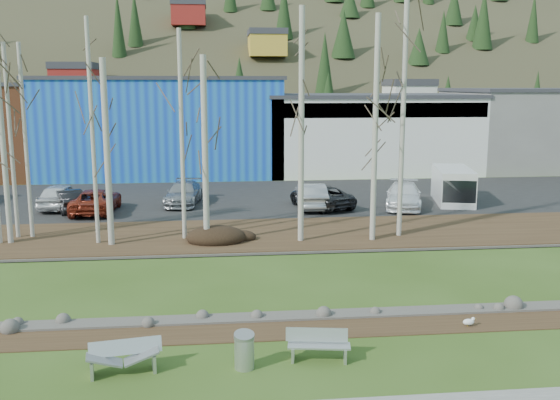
{
  "coord_description": "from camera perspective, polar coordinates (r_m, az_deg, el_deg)",
  "views": [
    {
      "loc": [
        -1.59,
        -16.45,
        7.65
      ],
      "look_at": [
        1.34,
        11.13,
        2.5
      ],
      "focal_mm": 40.0,
      "sensor_mm": 36.0,
      "label": 1
    }
  ],
  "objects": [
    {
      "name": "car_3",
      "position": [
        40.03,
        -8.81,
        0.6
      ],
      "size": [
        2.53,
        5.05,
        1.41
      ],
      "primitive_type": "imported",
      "rotation": [
        0.0,
        0.0,
        -0.12
      ],
      "color": "gray",
      "rests_on": "parking_lot"
    },
    {
      "name": "birch_7",
      "position": [
        29.68,
        1.96,
        6.71
      ],
      "size": [
        0.28,
        0.28,
        11.06
      ],
      "color": "beige",
      "rests_on": "far_bank"
    },
    {
      "name": "car_1",
      "position": [
        39.55,
        -18.8,
        -0.02
      ],
      "size": [
        2.99,
        4.23,
        1.32
      ],
      "primitive_type": "imported",
      "rotation": [
        0.0,
        0.0,
        3.58
      ],
      "color": "black",
      "rests_on": "parking_lot"
    },
    {
      "name": "birch_11",
      "position": [
        33.12,
        -23.38,
        4.88
      ],
      "size": [
        0.2,
        0.2,
        9.48
      ],
      "color": "beige",
      "rests_on": "far_bank"
    },
    {
      "name": "car_4",
      "position": [
        38.36,
        2.85,
        0.39
      ],
      "size": [
        1.8,
        4.75,
        1.55
      ],
      "primitive_type": "imported",
      "rotation": [
        0.0,
        0.0,
        3.11
      ],
      "color": "#A3A2A4",
      "rests_on": "parking_lot"
    },
    {
      "name": "seagull",
      "position": [
        21.2,
        16.89,
        -10.6
      ],
      "size": [
        0.44,
        0.21,
        0.32
      ],
      "rotation": [
        0.0,
        0.0,
        0.1
      ],
      "color": "gold",
      "rests_on": "ground"
    },
    {
      "name": "parking_lot",
      "position": [
        42.17,
        -3.8,
        0.14
      ],
      "size": [
        80.0,
        14.0,
        0.14
      ],
      "primitive_type": "cube",
      "color": "black",
      "rests_on": "ground"
    },
    {
      "name": "birch_8",
      "position": [
        30.19,
        8.7,
        6.36
      ],
      "size": [
        0.27,
        0.27,
        10.75
      ],
      "color": "beige",
      "rests_on": "far_bank"
    },
    {
      "name": "car_5",
      "position": [
        38.62,
        3.77,
        0.32
      ],
      "size": [
        4.02,
        5.45,
        1.38
      ],
      "primitive_type": "imported",
      "rotation": [
        0.0,
        0.0,
        3.54
      ],
      "color": "#252528",
      "rests_on": "parking_lot"
    },
    {
      "name": "river",
      "position": [
        24.91,
        -2.12,
        -7.38
      ],
      "size": [
        80.0,
        8.0,
        0.9
      ],
      "primitive_type": null,
      "color": "black",
      "rests_on": "ground"
    },
    {
      "name": "car_6",
      "position": [
        39.32,
        11.24,
        0.41
      ],
      "size": [
        3.51,
        5.52,
        1.49
      ],
      "primitive_type": "imported",
      "rotation": [
        0.0,
        0.0,
        -0.3
      ],
      "color": "white",
      "rests_on": "parking_lot"
    },
    {
      "name": "building_blue",
      "position": [
        55.73,
        -10.66,
        6.75
      ],
      "size": [
        20.4,
        12.24,
        8.3
      ],
      "color": "blue",
      "rests_on": "ground"
    },
    {
      "name": "building_white",
      "position": [
        57.23,
        7.74,
        6.18
      ],
      "size": [
        18.36,
        12.24,
        6.8
      ],
      "color": "silver",
      "rests_on": "ground"
    },
    {
      "name": "birch_3",
      "position": [
        30.54,
        -16.77,
        5.9
      ],
      "size": [
        0.2,
        0.2,
        10.55
      ],
      "color": "beige",
      "rests_on": "far_bank"
    },
    {
      "name": "dirt_strip",
      "position": [
        20.12,
        -1.09,
        -11.78
      ],
      "size": [
        80.0,
        1.8,
        0.03
      ],
      "primitive_type": "cube",
      "color": "#382616",
      "rests_on": "ground"
    },
    {
      "name": "dirt_mound",
      "position": [
        30.4,
        -5.88,
        -3.27
      ],
      "size": [
        2.9,
        2.05,
        0.57
      ],
      "primitive_type": "ellipsoid",
      "color": "black",
      "rests_on": "far_bank"
    },
    {
      "name": "birch_5",
      "position": [
        30.53,
        -8.96,
        5.79
      ],
      "size": [
        0.21,
        0.21,
        10.1
      ],
      "color": "beige",
      "rests_on": "far_bank"
    },
    {
      "name": "far_bank_rocks",
      "position": [
        28.83,
        -2.69,
        -4.88
      ],
      "size": [
        80.0,
        0.8,
        0.46
      ],
      "primitive_type": null,
      "color": "#47423D",
      "rests_on": "ground"
    },
    {
      "name": "bench_intact",
      "position": [
        18.03,
        3.52,
        -13.08
      ],
      "size": [
        1.81,
        0.79,
        0.88
      ],
      "rotation": [
        0.0,
        0.0,
        -0.16
      ],
      "color": "#B8BBBE",
      "rests_on": "ground"
    },
    {
      "name": "car_0",
      "position": [
        40.61,
        -19.47,
        0.36
      ],
      "size": [
        2.2,
        4.65,
        1.54
      ],
      "primitive_type": "imported",
      "rotation": [
        0.0,
        0.0,
        3.06
      ],
      "color": "silver",
      "rests_on": "parking_lot"
    },
    {
      "name": "birch_9",
      "position": [
        31.26,
        11.16,
        7.32
      ],
      "size": [
        0.25,
        0.25,
        11.72
      ],
      "color": "beige",
      "rests_on": "far_bank"
    },
    {
      "name": "birch_4",
      "position": [
        29.44,
        -6.87,
        4.44
      ],
      "size": [
        0.29,
        0.29,
        8.84
      ],
      "color": "beige",
      "rests_on": "far_bank"
    },
    {
      "name": "birch_2",
      "position": [
        30.11,
        -15.53,
        4.14
      ],
      "size": [
        0.29,
        0.29,
        8.71
      ],
      "color": "beige",
      "rests_on": "far_bank"
    },
    {
      "name": "hillside",
      "position": [
        100.94,
        -5.34,
        16.08
      ],
      "size": [
        160.0,
        72.0,
        35.0
      ],
      "primitive_type": null,
      "color": "#34301E",
      "rests_on": "ground"
    },
    {
      "name": "bench_damaged",
      "position": [
        17.8,
        -14.09,
        -13.74
      ],
      "size": [
        2.0,
        0.93,
        0.86
      ],
      "rotation": [
        0.0,
        0.0,
        0.17
      ],
      "color": "#B8BBBE",
      "rests_on": "ground"
    },
    {
      "name": "van_white",
      "position": [
        41.51,
        15.57,
        1.26
      ],
      "size": [
        3.15,
        5.38,
        2.21
      ],
      "rotation": [
        0.0,
        0.0,
        -0.22
      ],
      "color": "white",
      "rests_on": "parking_lot"
    },
    {
      "name": "litter_bin",
      "position": [
        17.51,
        -3.28,
        -13.72
      ],
      "size": [
        0.6,
        0.6,
        0.93
      ],
      "primitive_type": "cylinder",
      "rotation": [
        0.0,
        0.0,
        0.13
      ],
      "color": "#B8BBBE",
      "rests_on": "ground"
    },
    {
      "name": "birch_6",
      "position": [
        30.61,
        8.64,
        4.84
      ],
      "size": [
        0.2,
        0.2,
        9.06
      ],
      "color": "beige",
      "rests_on": "far_bank"
    },
    {
      "name": "birch_1",
      "position": [
        32.92,
        -22.24,
        4.94
      ],
      "size": [
        0.2,
        0.2,
        9.48
      ],
      "color": "beige",
      "rests_on": "far_bank"
    },
    {
      "name": "birch_10",
      "position": [
        32.02,
        -24.05,
        5.3
      ],
      "size": [
        0.25,
        0.25,
        10.19
      ],
      "color": "beige",
      "rests_on": "far_bank"
    },
    {
      "name": "building_grey",
      "position": [
        62.98,
        22.11,
        6.12
      ],
      "size": [
        14.28,
        12.24,
        7.3
      ],
      "color": "slate",
      "rests_on": "ground"
    },
    {
      "name": "car_2",
      "position": [
        38.6,
        -16.48,
        -0.07
      ],
      "size": [
        2.49,
        5.14,
        1.41
      ],
      "primitive_type": "imported",
      "rotation": [
        0.0,
        0.0,
        3.11
      ],
      "color": "maroon",
      "rests_on": "parking_lot"
    },
    {
      "name": "far_bank",
      "position": [
        31.9,
        -3.03,
        -3.23
      ],
      "size": [
        80.0,
        7.0,
        0.15
      ],
      "primitive_type": "cube",
      "color": "#382616",
      "rests_on": "ground"
    },
    {
      "name": "ground",
      "position": [
        18.21,
        -0.5,
        -14.32
      ],
      "size": [
        200.0,
        200.0,
        0.0
      ],
      "primitive_type": "plane",
      "color": "#304A15",
      "rests_on": "ground"
    },
    {
      "name": "near_bank_rocks",
      "position": [
        21.05,
        -1.33,
        -10.79
      ],
      "size": [
        80.0,
        0.8,
        0.5
      ],
      "primitive_type": null,
      "color": "#47423D",
      "rests_on": "ground"
    }
  ]
}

